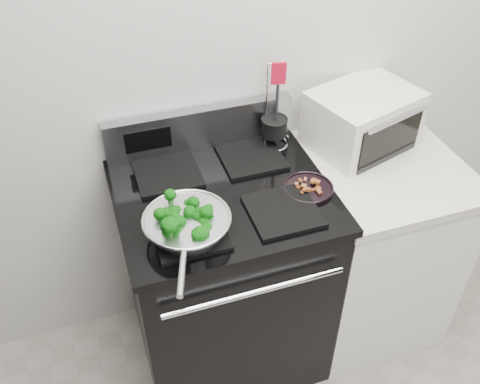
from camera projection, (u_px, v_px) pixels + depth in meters
name	position (u px, v px, depth m)	size (l,w,h in m)	color
back_wall	(270.00, 42.00, 2.03)	(4.00, 0.02, 2.70)	silver
gas_range	(225.00, 275.00, 2.27)	(0.79, 0.69, 1.13)	black
counter	(368.00, 244.00, 2.45)	(0.62, 0.68, 0.92)	white
skillet	(187.00, 224.00, 1.77)	(0.30, 0.46, 0.06)	silver
broccoli_pile	(187.00, 220.00, 1.76)	(0.23, 0.23, 0.08)	black
bacon_plate	(308.00, 186.00, 1.97)	(0.19, 0.19, 0.04)	black
utensil_holder	(274.00, 131.00, 2.16)	(0.12, 0.12, 0.38)	silver
toaster_oven	(362.00, 119.00, 2.19)	(0.48, 0.42, 0.24)	silver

